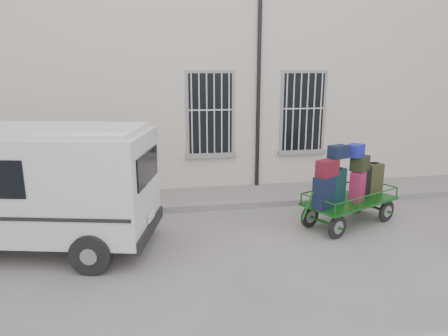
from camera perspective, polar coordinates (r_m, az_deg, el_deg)
ground at (r=8.91m, az=3.46°, el=-8.77°), size 80.00×80.00×0.00m
building at (r=13.66m, az=-1.81°, el=11.96°), size 24.00×5.15×6.00m
sidewalk at (r=10.91m, az=0.79°, el=-4.08°), size 24.00×1.70×0.15m
luggage_cart at (r=9.30m, az=17.47°, el=-2.55°), size 2.60×1.85×1.88m
van at (r=8.47m, az=-26.32°, el=-1.62°), size 5.06×3.00×2.39m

